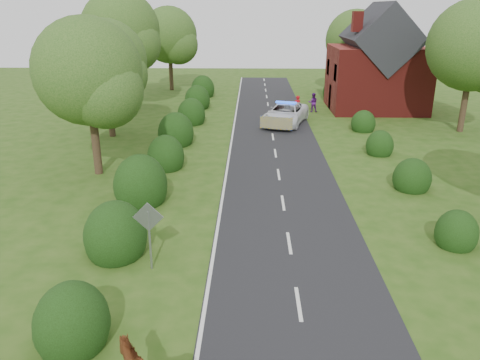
{
  "coord_description": "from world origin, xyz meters",
  "views": [
    {
      "loc": [
        -1.5,
        -12.35,
        8.68
      ],
      "look_at": [
        -2.02,
        7.59,
        1.3
      ],
      "focal_mm": 35.0,
      "sensor_mm": 36.0,
      "label": 1
    }
  ],
  "objects_px": {
    "pedestrian_red": "(297,106)",
    "pedestrian_purple": "(313,102)",
    "road_sign": "(149,226)",
    "police_van": "(286,114)"
  },
  "relations": [
    {
      "from": "pedestrian_red",
      "to": "pedestrian_purple",
      "type": "bearing_deg",
      "value": -151.76
    },
    {
      "from": "road_sign",
      "to": "police_van",
      "type": "xyz_separation_m",
      "value": [
        6.15,
        22.03,
        -0.84
      ]
    },
    {
      "from": "road_sign",
      "to": "pedestrian_red",
      "type": "xyz_separation_m",
      "value": [
        7.29,
        24.76,
        -0.77
      ]
    },
    {
      "from": "pedestrian_red",
      "to": "pedestrian_purple",
      "type": "xyz_separation_m",
      "value": [
        1.56,
        1.9,
        -0.05
      ]
    },
    {
      "from": "police_van",
      "to": "pedestrian_red",
      "type": "distance_m",
      "value": 2.96
    },
    {
      "from": "pedestrian_red",
      "to": "pedestrian_purple",
      "type": "distance_m",
      "value": 2.46
    },
    {
      "from": "pedestrian_red",
      "to": "road_sign",
      "type": "bearing_deg",
      "value": 51.15
    },
    {
      "from": "police_van",
      "to": "pedestrian_red",
      "type": "relative_size",
      "value": 3.63
    },
    {
      "from": "pedestrian_red",
      "to": "pedestrian_purple",
      "type": "height_order",
      "value": "pedestrian_red"
    },
    {
      "from": "road_sign",
      "to": "pedestrian_red",
      "type": "relative_size",
      "value": 1.43
    }
  ]
}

